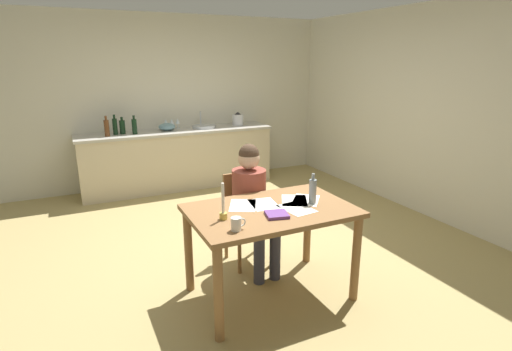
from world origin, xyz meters
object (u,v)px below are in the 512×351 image
Objects in this scene: chair_at_table at (246,213)px; person_seated at (252,200)px; book_magazine at (277,215)px; mixing_bowl at (167,127)px; candlestick at (223,209)px; bottle_wine_red at (122,127)px; coffee_mug at (237,224)px; bottle_sauce at (134,126)px; sink_unit at (204,126)px; wine_glass_back_left at (166,122)px; bottle_vinegar at (115,126)px; bottle_oil at (107,128)px; stovetop_kettle at (238,119)px; dining_table at (271,222)px; wine_glass_near_sink at (178,121)px; wine_bottle_on_table at (313,191)px; wine_glass_by_kettle at (172,122)px.

chair_at_table is 0.24m from person_seated.
mixing_bowl reaches higher than book_magazine.
bottle_wine_red is at bearing 94.33° from candlestick.
coffee_mug is 0.39× the size of candlestick.
bottle_sauce is 0.50m from mixing_bowl.
mixing_bowl is (0.39, 3.37, 0.09)m from candlestick.
sink_unit is 0.58m from wine_glass_back_left.
bottle_oil is at bearing -142.87° from bottle_vinegar.
bottle_wine_red is at bearing 179.60° from stovetop_kettle.
dining_table is 4.62× the size of candlestick.
bottle_wine_red is (0.22, 0.11, -0.02)m from bottle_oil.
bottle_oil is 1.10m from wine_glass_near_sink.
bottle_vinegar is at bearing 95.85° from coffee_mug.
bottle_vinegar is at bearing -170.72° from wine_glass_near_sink.
chair_at_table is 0.89m from book_magazine.
bottle_oil is 1.30× the size of stovetop_kettle.
book_magazine is (-0.04, -0.16, 0.13)m from dining_table.
chair_at_table is (0.07, 0.67, -0.18)m from dining_table.
dining_table is 0.52m from person_seated.
bottle_sauce is at bearing 4.10° from bottle_oil.
wine_glass_back_left is at bearing 91.90° from chair_at_table.
wine_bottle_on_table is (0.78, 0.23, 0.06)m from coffee_mug.
candlestick reaches higher than wine_glass_back_left.
chair_at_table is 2.89m from stovetop_kettle.
candlestick is (-0.50, -0.71, 0.37)m from chair_at_table.
bottle_oil reaches higher than dining_table.
person_seated is 3.00m from stovetop_kettle.
chair_at_table reaches higher than book_magazine.
mixing_bowl is 0.18m from wine_glass_by_kettle.
wine_bottle_on_table is 3.51m from wine_glass_near_sink.
wine_bottle_on_table reaches higher than book_magazine.
wine_bottle_on_table is 3.52m from wine_glass_by_kettle.
bottle_wine_red reaches higher than wine_glass_by_kettle.
book_magazine is at bearing -108.36° from stovetop_kettle.
bottle_wine_red is (0.10, 0.02, -0.02)m from bottle_vinegar.
candlestick is 3.50m from sink_unit.
wine_glass_by_kettle is at bearing 14.17° from bottle_oil.
chair_at_table is 5.68× the size of wine_glass_back_left.
bottle_sauce reaches higher than bottle_wine_red.
bottle_oil is (-0.48, 3.26, 0.16)m from candlestick.
sink_unit is (0.47, 2.79, 0.24)m from person_seated.
book_magazine is at bearing -16.81° from candlestick.
chair_at_table is 5.68× the size of wine_glass_near_sink.
book_magazine is 0.66× the size of mixing_bowl.
dining_table is at bearing -74.29° from bottle_oil.
bottle_vinegar reaches higher than sink_unit.
bottle_sauce is at bearing -159.82° from wine_glass_by_kettle.
bottle_oil reaches higher than sink_unit.
bottle_wine_red reaches higher than dining_table.
chair_at_table is 5.68× the size of wine_glass_by_kettle.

